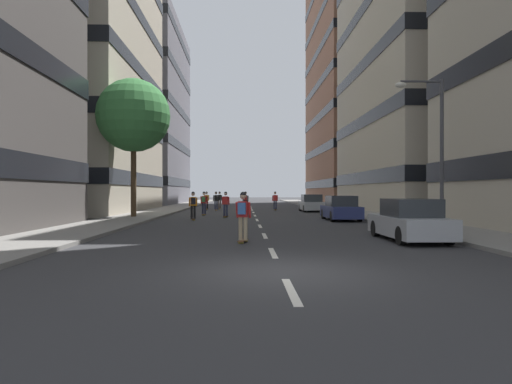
{
  "coord_description": "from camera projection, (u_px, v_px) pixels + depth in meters",
  "views": [
    {
      "loc": [
        -0.86,
        -10.01,
        1.79
      ],
      "look_at": [
        0.0,
        20.16,
        1.75
      ],
      "focal_mm": 31.49,
      "sensor_mm": 36.0,
      "label": 1
    }
  ],
  "objects": [
    {
      "name": "building_right_far",
      "position": [
        373.0,
        73.0,
        64.62
      ],
      "size": [
        16.3,
        23.88,
        37.54
      ],
      "color": "#9E6B51",
      "rests_on": "ground_plane"
    },
    {
      "name": "skater_3",
      "position": [
        193.0,
        204.0,
        27.76
      ],
      "size": [
        0.56,
        0.92,
        1.78
      ],
      "color": "brown",
      "rests_on": "ground_plane"
    },
    {
      "name": "skater_6",
      "position": [
        216.0,
        200.0,
        42.25
      ],
      "size": [
        0.55,
        0.92,
        1.78
      ],
      "color": "brown",
      "rests_on": "ground_plane"
    },
    {
      "name": "skater_0",
      "position": [
        246.0,
        200.0,
        39.64
      ],
      "size": [
        0.53,
        0.9,
        1.78
      ],
      "color": "brown",
      "rests_on": "ground_plane"
    },
    {
      "name": "street_tree_near",
      "position": [
        134.0,
        116.0,
        29.45
      ],
      "size": [
        4.8,
        4.8,
        9.05
      ],
      "color": "#4C3823",
      "rests_on": "sidewalk_left"
    },
    {
      "name": "parked_car_near",
      "position": [
        311.0,
        204.0,
        39.76
      ],
      "size": [
        1.82,
        4.4,
        1.52
      ],
      "color": "#B2B7BF",
      "rests_on": "ground_plane"
    },
    {
      "name": "skater_7",
      "position": [
        207.0,
        200.0,
        44.18
      ],
      "size": [
        0.55,
        0.92,
        1.78
      ],
      "color": "brown",
      "rests_on": "ground_plane"
    },
    {
      "name": "building_right_mid",
      "position": [
        452.0,
        16.0,
        40.22
      ],
      "size": [
        16.3,
        21.4,
        34.96
      ],
      "color": "#BCB29E",
      "rests_on": "ground_plane"
    },
    {
      "name": "parked_car_far",
      "position": [
        409.0,
        221.0,
        16.29
      ],
      "size": [
        1.82,
        4.4,
        1.52
      ],
      "color": "#B2B7BF",
      "rests_on": "ground_plane"
    },
    {
      "name": "lane_markings",
      "position": [
        252.0,
        210.0,
        43.02
      ],
      "size": [
        0.16,
        72.2,
        0.01
      ],
      "color": "silver",
      "rests_on": "ground_plane"
    },
    {
      "name": "skater_2",
      "position": [
        204.0,
        202.0,
        33.53
      ],
      "size": [
        0.55,
        0.91,
        1.78
      ],
      "color": "brown",
      "rests_on": "ground_plane"
    },
    {
      "name": "ground_plane",
      "position": [
        253.0,
        211.0,
        41.24
      ],
      "size": [
        187.35,
        187.35,
        0.0
      ],
      "primitive_type": "plane",
      "color": "#333335"
    },
    {
      "name": "parked_car_mid",
      "position": [
        341.0,
        209.0,
        27.78
      ],
      "size": [
        1.82,
        4.4,
        1.52
      ],
      "color": "navy",
      "rests_on": "ground_plane"
    },
    {
      "name": "skater_4",
      "position": [
        275.0,
        200.0,
        42.62
      ],
      "size": [
        0.54,
        0.9,
        1.78
      ],
      "color": "brown",
      "rests_on": "ground_plane"
    },
    {
      "name": "streetlamp_right",
      "position": [
        433.0,
        137.0,
        19.38
      ],
      "size": [
        2.13,
        0.3,
        6.5
      ],
      "color": "#3F3F44",
      "rests_on": "sidewalk_right"
    },
    {
      "name": "sidewalk_right",
      "position": [
        331.0,
        208.0,
        45.38
      ],
      "size": [
        3.38,
        85.87,
        0.14
      ],
      "primitive_type": "cube",
      "color": "gray",
      "rests_on": "ground_plane"
    },
    {
      "name": "skater_5",
      "position": [
        243.0,
        214.0,
        15.61
      ],
      "size": [
        0.57,
        0.92,
        1.78
      ],
      "color": "brown",
      "rests_on": "ground_plane"
    },
    {
      "name": "sidewalk_left",
      "position": [
        171.0,
        209.0,
        44.92
      ],
      "size": [
        3.38,
        85.87,
        0.14
      ],
      "primitive_type": "cube",
      "color": "gray",
      "rests_on": "ground_plane"
    },
    {
      "name": "skater_1",
      "position": [
        220.0,
        199.0,
        45.15
      ],
      "size": [
        0.54,
        0.91,
        1.78
      ],
      "color": "brown",
      "rests_on": "ground_plane"
    },
    {
      "name": "building_left_mid",
      "position": [
        49.0,
        23.0,
        39.2
      ],
      "size": [
        16.3,
        19.81,
        32.96
      ],
      "color": "#B2A893",
      "rests_on": "ground_plane"
    },
    {
      "name": "building_left_far",
      "position": [
        124.0,
        114.0,
        63.61
      ],
      "size": [
        16.3,
        22.26,
        25.42
      ],
      "color": "slate",
      "rests_on": "ground_plane"
    },
    {
      "name": "skater_8",
      "position": [
        226.0,
        203.0,
        30.97
      ],
      "size": [
        0.56,
        0.92,
        1.78
      ],
      "color": "brown",
      "rests_on": "ground_plane"
    }
  ]
}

